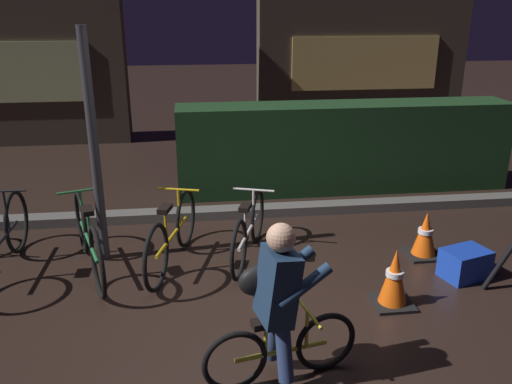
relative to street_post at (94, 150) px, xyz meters
The scene contains 15 objects.
ground_plane 2.19m from the street_post, 41.09° to the right, with size 40.00×40.00×0.00m, color black.
sidewalk_curb 2.05m from the street_post, 36.01° to the left, with size 12.00×0.24×0.12m, color #56544F.
hedge_row 3.75m from the street_post, 30.89° to the left, with size 4.80×0.70×1.27m, color #19381C.
storefront_left 5.88m from the street_post, 114.26° to the left, with size 4.36×0.54×4.22m.
storefront_right 7.70m from the street_post, 51.89° to the left, with size 4.51×0.54×4.61m.
street_post is the anchor object (origin of this frame).
parked_bike_left_mid 1.31m from the street_post, 166.37° to the right, with size 0.46×1.74×0.80m.
parked_bike_center_left 0.91m from the street_post, 106.48° to the right, with size 0.60×1.67×0.80m.
parked_bike_center_right 1.17m from the street_post, 19.88° to the right, with size 0.55×1.60×0.76m.
parked_bike_right_mid 1.79m from the street_post, ahead, with size 0.57×1.46×0.71m.
traffic_cone_near 3.18m from the street_post, 25.32° to the right, with size 0.36×0.36×0.55m.
traffic_cone_far 3.60m from the street_post, ahead, with size 0.36×0.36×0.51m.
blue_crate 3.91m from the street_post, 13.85° to the right, with size 0.44×0.32×0.30m, color #193DB7.
cyclist 2.72m from the street_post, 54.74° to the right, with size 1.17×0.50×1.25m.
closed_umbrella 4.17m from the street_post, 16.33° to the right, with size 0.05×0.05×0.85m, color black.
Camera 1 is at (-0.40, -4.15, 2.62)m, focal length 37.21 mm.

